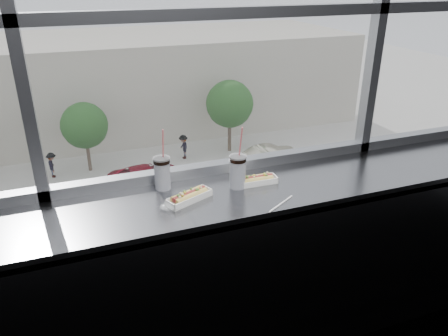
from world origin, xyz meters
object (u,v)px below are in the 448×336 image
object	(u,v)px
car_far_b	(148,173)
tree_right	(230,104)
soda_cup_right	(238,170)
loose_straw	(281,204)
soda_cup_left	(162,171)
pedestrian_d	(183,145)
tree_center	(84,126)
car_near_d	(259,217)
pedestrian_b	(52,163)
car_near_c	(121,244)
car_far_c	(272,153)
hotdog_tray_right	(256,180)
wrapper	(171,206)
car_near_e	(363,197)
hotdog_tray_left	(189,196)

from	to	relation	value
car_far_b	tree_right	distance (m)	8.85
soda_cup_right	loose_straw	distance (m)	0.31
soda_cup_left	pedestrian_d	bearing A→B (deg)	75.00
soda_cup_left	tree_center	world-z (taller)	soda_cup_left
pedestrian_d	car_far_b	bearing A→B (deg)	-43.18
soda_cup_left	car_far_b	bearing A→B (deg)	80.69
soda_cup_right	tree_center	xyz separation A→B (m)	(0.14, 28.23, -8.78)
tree_right	car_near_d	bearing A→B (deg)	-103.66
pedestrian_b	tree_right	world-z (taller)	tree_right
car_near_c	car_near_d	size ratio (longest dim) A/B	1.03
loose_straw	tree_right	bearing A→B (deg)	38.35
car_far_c	loose_straw	bearing A→B (deg)	146.89
car_far_c	tree_right	xyz separation A→B (m)	(-1.74, 4.00, 2.76)
car_far_c	pedestrian_d	bearing A→B (deg)	50.19
pedestrian_d	soda_cup_left	bearing A→B (deg)	-15.00
loose_straw	tree_center	xyz separation A→B (m)	(0.01, 28.50, -8.68)
hotdog_tray_right	pedestrian_d	xyz separation A→B (m)	(6.95, 27.97, -10.95)
car_far_b	tree_center	world-z (taller)	tree_center
pedestrian_b	car_near_d	bearing A→B (deg)	-138.58
pedestrian_d	tree_right	world-z (taller)	tree_right
car_near_c	car_far_b	size ratio (longest dim) A/B	1.19
car_near_d	pedestrian_b	bearing A→B (deg)	34.24
car_near_c	tree_right	xyz separation A→B (m)	(10.24, 12.00, 2.69)
hotdog_tray_right	soda_cup_left	world-z (taller)	soda_cup_left
wrapper	pedestrian_d	world-z (taller)	wrapper
wrapper	car_far_c	size ratio (longest dim) A/B	0.02
loose_straw	tree_right	xyz separation A→B (m)	(10.78, 28.49, -8.23)
car_far_b	tree_right	bearing A→B (deg)	-63.36
soda_cup_left	loose_straw	xyz separation A→B (m)	(0.53, -0.39, -0.10)
car_far_b	pedestrian_d	bearing A→B (deg)	-45.09
wrapper	car_near_e	world-z (taller)	wrapper
hotdog_tray_left	tree_right	size ratio (longest dim) A/B	0.05
hotdog_tray_right	loose_straw	xyz separation A→B (m)	(0.02, -0.26, -0.02)
soda_cup_left	wrapper	size ratio (longest dim) A/B	3.22
hotdog_tray_right	car_near_d	world-z (taller)	hotdog_tray_right
pedestrian_d	tree_center	size ratio (longest dim) A/B	0.45
soda_cup_left	soda_cup_right	bearing A→B (deg)	-18.32
tree_right	tree_center	bearing A→B (deg)	180.00
car_far_b	car_near_e	bearing A→B (deg)	-127.65
car_near_c	pedestrian_d	distance (m)	13.36
soda_cup_right	car_near_c	distance (m)	19.62
soda_cup_left	car_near_c	xyz separation A→B (m)	(1.06, 16.10, -11.01)
loose_straw	tree_center	distance (m)	29.79
car_near_e	pedestrian_b	distance (m)	20.66
hotdog_tray_right	tree_center	bearing A→B (deg)	91.73
soda_cup_left	tree_center	distance (m)	29.44
hotdog_tray_left	car_near_c	xyz separation A→B (m)	(0.97, 16.29, -10.93)
pedestrian_d	car_near_e	bearing A→B (deg)	32.97
tree_right	soda_cup_right	bearing A→B (deg)	-111.14
soda_cup_left	tree_right	size ratio (longest dim) A/B	0.06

